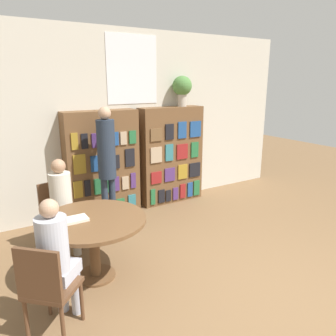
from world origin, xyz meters
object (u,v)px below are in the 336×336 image
(bookshelf_right, at_px, (171,155))
(librarian_standing, at_px, (107,157))
(seated_reader_left, at_px, (63,201))
(seated_reader_right, at_px, (56,254))
(reading_table, at_px, (93,229))
(chair_left_side, at_px, (58,212))
(chair_near_camera, at_px, (47,286))
(flower_vase, at_px, (182,88))
(bookshelf_left, at_px, (102,165))

(bookshelf_right, xyz_separation_m, librarian_standing, (-1.42, -0.50, 0.24))
(seated_reader_left, xyz_separation_m, seated_reader_right, (-0.38, -1.28, -0.01))
(seated_reader_left, relative_size, seated_reader_right, 1.01)
(reading_table, relative_size, chair_left_side, 1.31)
(chair_near_camera, height_order, chair_left_side, same)
(bookshelf_right, xyz_separation_m, reading_table, (-2.05, -1.67, -0.26))
(bookshelf_right, bearing_deg, seated_reader_left, -156.96)
(seated_reader_left, bearing_deg, seated_reader_right, 63.02)
(flower_vase, xyz_separation_m, seated_reader_right, (-2.80, -2.21, -1.36))
(flower_vase, height_order, chair_left_side, flower_vase)
(flower_vase, bearing_deg, seated_reader_right, -141.67)
(bookshelf_left, xyz_separation_m, librarian_standing, (-0.11, -0.50, 0.24))
(bookshelf_left, bearing_deg, chair_left_side, -140.37)
(bookshelf_right, height_order, reading_table, bookshelf_right)
(seated_reader_left, distance_m, seated_reader_right, 1.33)
(chair_near_camera, xyz_separation_m, chair_left_side, (0.47, 1.58, 0.00))
(chair_left_side, bearing_deg, flower_vase, -173.26)
(bookshelf_left, distance_m, librarian_standing, 0.57)
(chair_near_camera, bearing_deg, reading_table, 90.00)
(flower_vase, relative_size, seated_reader_right, 0.43)
(chair_left_side, bearing_deg, chair_near_camera, 63.00)
(bookshelf_right, height_order, seated_reader_left, bookshelf_right)
(reading_table, distance_m, seated_reader_right, 0.75)
(reading_table, height_order, seated_reader_right, seated_reader_right)
(chair_left_side, xyz_separation_m, librarian_standing, (0.80, 0.25, 0.60))
(seated_reader_left, bearing_deg, bookshelf_right, -167.43)
(chair_near_camera, height_order, librarian_standing, librarian_standing)
(flower_vase, relative_size, reading_table, 0.45)
(bookshelf_right, relative_size, chair_near_camera, 1.92)
(chair_left_side, distance_m, seated_reader_right, 1.50)
(bookshelf_left, height_order, librarian_standing, librarian_standing)
(reading_table, distance_m, chair_near_camera, 0.93)
(bookshelf_right, relative_size, librarian_standing, 0.95)
(chair_near_camera, bearing_deg, chair_left_side, 117.00)
(bookshelf_left, height_order, seated_reader_left, bookshelf_left)
(reading_table, distance_m, seated_reader_left, 0.76)
(bookshelf_left, xyz_separation_m, reading_table, (-0.74, -1.67, -0.26))
(bookshelf_left, bearing_deg, flower_vase, 0.17)
(bookshelf_right, xyz_separation_m, seated_reader_right, (-2.57, -2.21, -0.16))
(bookshelf_right, relative_size, flower_vase, 3.26)
(flower_vase, height_order, librarian_standing, flower_vase)
(chair_left_side, bearing_deg, reading_table, 90.00)
(seated_reader_left, distance_m, librarian_standing, 0.96)
(librarian_standing, bearing_deg, chair_near_camera, -124.70)
(flower_vase, bearing_deg, chair_left_side, -162.78)
(flower_vase, xyz_separation_m, librarian_standing, (-1.65, -0.51, -0.96))
(chair_left_side, bearing_deg, seated_reader_right, 66.15)
(seated_reader_left, height_order, seated_reader_right, seated_reader_left)
(bookshelf_left, bearing_deg, seated_reader_left, -133.34)
(bookshelf_right, bearing_deg, seated_reader_right, -139.33)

